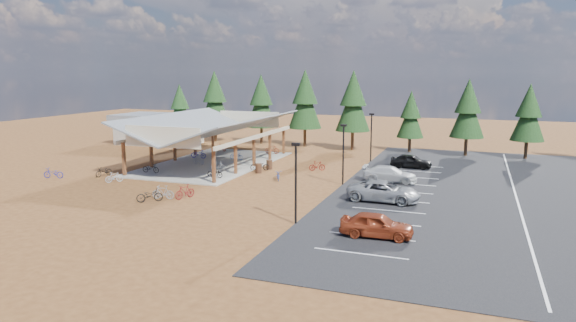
{
  "coord_description": "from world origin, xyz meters",
  "views": [
    {
      "loc": [
        15.29,
        -39.36,
        9.45
      ],
      "look_at": [
        -0.11,
        2.48,
        1.66
      ],
      "focal_mm": 32.0,
      "sensor_mm": 36.0,
      "label": 1
    }
  ],
  "objects": [
    {
      "name": "pine_0",
      "position": [
        -23.47,
        22.48,
        4.75
      ],
      "size": [
        3.34,
        3.34,
        7.78
      ],
      "color": "#382314",
      "rests_on": "ground"
    },
    {
      "name": "bike_11",
      "position": [
        -4.99,
        -6.76,
        0.54
      ],
      "size": [
        1.09,
        1.88,
        1.09
      ],
      "primitive_type": "imported",
      "rotation": [
        0.0,
        0.0,
        -0.34
      ],
      "color": "maroon",
      "rests_on": "ground"
    },
    {
      "name": "bike_2",
      "position": [
        -13.0,
        9.17,
        0.57
      ],
      "size": [
        1.78,
        0.65,
        0.93
      ],
      "primitive_type": "imported",
      "rotation": [
        0.0,
        0.0,
        1.59
      ],
      "color": "navy",
      "rests_on": "concrete_pad"
    },
    {
      "name": "lamp_post_0",
      "position": [
        5.0,
        -10.0,
        2.98
      ],
      "size": [
        0.5,
        0.25,
        5.14
      ],
      "color": "black",
      "rests_on": "ground"
    },
    {
      "name": "bike_12",
      "position": [
        -6.9,
        -8.51,
        0.5
      ],
      "size": [
        1.88,
        1.71,
        0.99
      ],
      "primitive_type": "imported",
      "rotation": [
        0.0,
        0.0,
        2.26
      ],
      "color": "black",
      "rests_on": "ground"
    },
    {
      "name": "trash_bin_0",
      "position": [
        -3.73,
        4.27,
        0.45
      ],
      "size": [
        0.6,
        0.6,
        0.9
      ],
      "primitive_type": "cylinder",
      "color": "#412717",
      "rests_on": "ground"
    },
    {
      "name": "pine_1",
      "position": [
        -18.2,
        22.85,
        5.86
      ],
      "size": [
        4.12,
        4.12,
        9.59
      ],
      "color": "#382314",
      "rests_on": "ground"
    },
    {
      "name": "pine_4",
      "position": [
        1.26,
        21.5,
        5.9
      ],
      "size": [
        4.14,
        4.14,
        9.65
      ],
      "color": "#382314",
      "rests_on": "ground"
    },
    {
      "name": "bike_5",
      "position": [
        -7.48,
        3.24,
        0.6
      ],
      "size": [
        1.71,
        0.69,
        1.0
      ],
      "primitive_type": "imported",
      "rotation": [
        0.0,
        0.0,
        1.43
      ],
      "color": "gray",
      "rests_on": "concrete_pad"
    },
    {
      "name": "car_2",
      "position": [
        9.23,
        -2.49,
        0.78
      ],
      "size": [
        5.38,
        2.61,
        1.47
      ],
      "primitive_type": "imported",
      "rotation": [
        0.0,
        0.0,
        1.54
      ],
      "color": "gray",
      "rests_on": "asphalt_lot"
    },
    {
      "name": "lamp_post_2",
      "position": [
        5.0,
        14.0,
        2.98
      ],
      "size": [
        0.5,
        0.25,
        5.14
      ],
      "color": "black",
      "rests_on": "ground"
    },
    {
      "name": "outbuilding",
      "position": [
        -24.0,
        18.0,
        2.03
      ],
      "size": [
        11.0,
        7.0,
        3.9
      ],
      "color": "#ADA593",
      "rests_on": "ground"
    },
    {
      "name": "pine_3",
      "position": [
        -5.08,
        22.2,
        5.96
      ],
      "size": [
        4.19,
        4.19,
        9.76
      ],
      "color": "#382314",
      "rests_on": "ground"
    },
    {
      "name": "trash_bin_1",
      "position": [
        -3.52,
        6.44,
        0.45
      ],
      "size": [
        0.6,
        0.6,
        0.9
      ],
      "primitive_type": "cylinder",
      "color": "#412717",
      "rests_on": "ground"
    },
    {
      "name": "bike_3",
      "position": [
        -12.99,
        14.49,
        0.59
      ],
      "size": [
        1.71,
        1.0,
        0.99
      ],
      "primitive_type": "imported",
      "rotation": [
        0.0,
        0.0,
        1.22
      ],
      "color": "maroon",
      "rests_on": "concrete_pad"
    },
    {
      "name": "ground",
      "position": [
        0.0,
        0.0,
        0.0
      ],
      "size": [
        140.0,
        140.0,
        0.0
      ],
      "primitive_type": "plane",
      "color": "#583117",
      "rests_on": "ground"
    },
    {
      "name": "bike_pavilion",
      "position": [
        -10.0,
        7.0,
        3.82
      ],
      "size": [
        11.65,
        19.4,
        4.97
      ],
      "color": "#4E2D16",
      "rests_on": "concrete_pad"
    },
    {
      "name": "car_0",
      "position": [
        10.27,
        -10.93,
        0.75
      ],
      "size": [
        4.25,
        1.85,
        1.43
      ],
      "primitive_type": "imported",
      "rotation": [
        0.0,
        0.0,
        1.61
      ],
      "color": "maroon",
      "rests_on": "asphalt_lot"
    },
    {
      "name": "bike_15",
      "position": [
        1.14,
        7.25,
        0.47
      ],
      "size": [
        1.6,
        1.07,
        0.94
      ],
      "primitive_type": "imported",
      "rotation": [
        0.0,
        0.0,
        2.02
      ],
      "color": "maroon",
      "rests_on": "ground"
    },
    {
      "name": "bike_1",
      "position": [
        -11.08,
        5.8,
        0.54
      ],
      "size": [
        1.53,
        0.76,
        0.88
      ],
      "primitive_type": "imported",
      "rotation": [
        0.0,
        0.0,
        1.33
      ],
      "color": "#93959B",
      "rests_on": "concrete_pad"
    },
    {
      "name": "pine_6",
      "position": [
        14.35,
        21.52,
        5.33
      ],
      "size": [
        3.75,
        3.75,
        8.73
      ],
      "color": "#382314",
      "rests_on": "ground"
    },
    {
      "name": "concrete_pad",
      "position": [
        -10.0,
        7.0,
        0.05
      ],
      "size": [
        10.6,
        18.6,
        0.1
      ],
      "primitive_type": "cube",
      "color": "gray",
      "rests_on": "ground"
    },
    {
      "name": "pine_7",
      "position": [
        20.59,
        21.74,
        5.02
      ],
      "size": [
        3.53,
        3.53,
        8.22
      ],
      "color": "#382314",
      "rests_on": "ground"
    },
    {
      "name": "bike_7",
      "position": [
        -6.59,
        14.8,
        0.62
      ],
      "size": [
        1.75,
        0.56,
        1.04
      ],
      "primitive_type": "imported",
      "rotation": [
        0.0,
        0.0,
        1.62
      ],
      "color": "#913820",
      "rests_on": "concrete_pad"
    },
    {
      "name": "pine_2",
      "position": [
        -11.33,
        22.78,
        5.59
      ],
      "size": [
        3.93,
        3.93,
        9.15
      ],
      "color": "#382314",
      "rests_on": "ground"
    },
    {
      "name": "car_3",
      "position": [
        8.56,
        4.41,
        0.72
      ],
      "size": [
        4.69,
        1.99,
        1.35
      ],
      "primitive_type": "imported",
      "rotation": [
        0.0,
        0.0,
        1.59
      ],
      "color": "silver",
      "rests_on": "asphalt_lot"
    },
    {
      "name": "bike_4",
      "position": [
        -6.37,
        0.57,
        0.51
      ],
      "size": [
        1.6,
        0.68,
        0.82
      ],
      "primitive_type": "imported",
      "rotation": [
        0.0,
        0.0,
        1.48
      ],
      "color": "black",
      "rests_on": "concrete_pad"
    },
    {
      "name": "lamp_post_1",
      "position": [
        5.0,
        2.0,
        2.98
      ],
      "size": [
        0.5,
        0.25,
        5.14
      ],
      "color": "black",
      "rests_on": "ground"
    },
    {
      "name": "bike_6",
      "position": [
        -8.76,
        9.83,
        0.5
      ],
      "size": [
        1.55,
        0.59,
        0.8
      ],
      "primitive_type": "imported",
      "rotation": [
        0.0,
        0.0,
        1.53
      ],
      "color": "navy",
      "rests_on": "concrete_pad"
    },
    {
      "name": "pine_5",
      "position": [
        8.04,
        22.05,
        4.44
      ],
      "size": [
        3.12,
        3.12,
        7.27
      ],
      "color": "#382314",
      "rests_on": "ground"
    },
    {
      "name": "bike_10",
      "position": [
        -20.0,
        -4.38,
        0.48
      ],
      "size": [
        1.94,
        1.05,
        0.97
      ],
      "primitive_type": "imported",
      "rotation": [
        0.0,
        0.0,
        4.94
      ],
      "color": "#161E9B",
      "rests_on": "ground"
    },
    {
      "name": "car_4",
      "position": [
        9.49,
        11.7,
        0.72
      ],
      "size": [
        4.04,
        1.72,
        1.36
      ],
      "primitive_type": "imported",
      "rotation": [
        0.0,
        0.0,
        1.54
      ],
      "color": "black",
      "rests_on": "asphalt_lot"
    },
    {
      "name": "bike_8",
      "position": [
        -16.36,
        -2.08,
        0.47
      ],
      "size": [
        0.89,
        1.86,
        0.94
      ],
      "primitive_type": "imported",
      "rotation": [
        0.0,
        0.0,
        -0.15
      ],
      "color": "black",
      "rests_on": "ground"
    },
    {
      "name": "asphalt_lot",
      "position": [
        18.5,
        3.0,
        0.02
      ],
      "size": [
        27.0,
        44.0,
        0.04
      ],
      "primitive_type": "cube",
      "color": "black",
      "rests_on": "ground"
    },
    {
      "name": "bike_9",
      "position": [
        -13.77,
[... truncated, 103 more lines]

